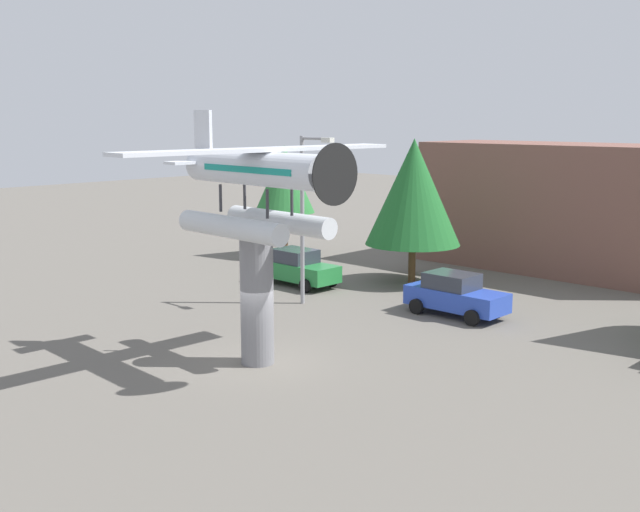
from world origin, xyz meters
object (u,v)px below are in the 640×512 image
(display_pedestal, at_px, (257,300))
(car_near_green, at_px, (298,267))
(streetlight_primary, at_px, (306,207))
(storefront_building, at_px, (564,207))
(floatplane_monument, at_px, (258,184))
(tree_east, at_px, (413,192))
(tree_west, at_px, (284,179))
(car_mid_blue, at_px, (455,295))

(display_pedestal, xyz_separation_m, car_near_green, (-7.68, 9.44, -1.28))
(streetlight_primary, xyz_separation_m, storefront_building, (4.38, 15.03, -0.92))
(display_pedestal, relative_size, floatplane_monument, 0.41)
(car_near_green, distance_m, tree_east, 6.73)
(streetlight_primary, bearing_deg, tree_east, 85.03)
(car_near_green, relative_size, streetlight_primary, 0.58)
(tree_west, bearing_deg, floatplane_monument, -45.97)
(floatplane_monument, xyz_separation_m, tree_east, (-4.19, 13.81, -1.49))
(car_mid_blue, relative_size, tree_west, 0.65)
(floatplane_monument, xyz_separation_m, car_near_green, (-7.81, 9.45, -5.10))
(car_near_green, xyz_separation_m, tree_east, (3.62, 4.37, 3.61))
(car_near_green, height_order, tree_west, tree_west)
(streetlight_primary, relative_size, storefront_building, 0.49)
(floatplane_monument, relative_size, storefront_building, 0.70)
(tree_east, bearing_deg, storefront_building, 65.22)
(car_near_green, bearing_deg, floatplane_monument, -50.40)
(storefront_building, bearing_deg, tree_east, -114.78)
(car_near_green, xyz_separation_m, streetlight_primary, (3.03, -2.47, 3.40))
(display_pedestal, bearing_deg, storefront_building, 90.73)
(display_pedestal, height_order, storefront_building, storefront_building)
(storefront_building, xyz_separation_m, tree_east, (-3.78, -8.19, 1.13))
(display_pedestal, relative_size, tree_east, 0.61)
(display_pedestal, bearing_deg, floatplane_monument, -2.70)
(streetlight_primary, xyz_separation_m, tree_west, (-9.32, 7.62, 0.25))
(display_pedestal, height_order, tree_west, tree_west)
(tree_west, bearing_deg, streetlight_primary, -39.27)
(car_mid_blue, bearing_deg, display_pedestal, -96.79)
(car_near_green, height_order, tree_east, tree_east)
(car_near_green, relative_size, car_mid_blue, 1.00)
(display_pedestal, distance_m, storefront_building, 22.03)
(car_mid_blue, relative_size, tree_east, 0.59)
(streetlight_primary, relative_size, tree_west, 1.12)
(tree_east, bearing_deg, display_pedestal, -73.61)
(display_pedestal, bearing_deg, streetlight_primary, 123.76)
(storefront_building, distance_m, tree_west, 15.62)
(streetlight_primary, bearing_deg, floatplane_monument, -55.53)
(streetlight_primary, distance_m, tree_west, 12.04)
(floatplane_monument, height_order, streetlight_primary, floatplane_monument)
(tree_west, height_order, tree_east, tree_east)
(car_mid_blue, distance_m, streetlight_primary, 7.33)
(storefront_building, relative_size, tree_east, 2.11)
(floatplane_monument, xyz_separation_m, storefront_building, (-0.41, 22.01, -2.63))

